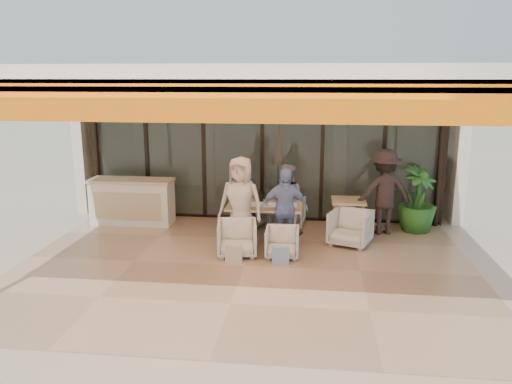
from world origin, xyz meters
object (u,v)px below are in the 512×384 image
at_px(chair_near_right, 282,241).
at_px(standing_woman, 384,192).
at_px(chair_far_right, 288,211).
at_px(diner_periwinkle, 284,209).
at_px(host_counter, 132,201).
at_px(side_table, 348,204).
at_px(dining_table, 264,207).
at_px(diner_grey, 287,199).
at_px(chair_near_left, 237,237).
at_px(diner_navy, 247,199).
at_px(potted_palm, 417,199).
at_px(side_chair, 350,226).
at_px(diner_cream, 241,202).
at_px(chair_far_left, 250,212).

distance_m(chair_near_right, standing_woman, 2.65).
distance_m(chair_far_right, diner_periwinkle, 1.46).
height_order(host_counter, diner_periwinkle, diner_periwinkle).
xyz_separation_m(side_table, standing_woman, (0.72, 0.05, 0.27)).
distance_m(dining_table, diner_grey, 0.62).
relative_size(chair_near_left, standing_woman, 0.40).
xyz_separation_m(host_counter, chair_near_right, (3.48, -1.72, -0.22)).
xyz_separation_m(diner_grey, side_table, (1.29, 0.18, -0.12)).
distance_m(host_counter, dining_table, 3.15).
distance_m(diner_navy, side_table, 2.14).
height_order(chair_near_left, standing_woman, standing_woman).
height_order(host_counter, potted_palm, potted_palm).
height_order(diner_grey, side_chair, diner_grey).
xyz_separation_m(chair_far_right, side_chair, (1.29, -1.07, 0.02)).
bearing_deg(diner_cream, potted_palm, 31.22).
bearing_deg(potted_palm, dining_table, -164.09).
height_order(diner_grey, diner_cream, diner_cream).
bearing_deg(chair_far_left, chair_far_right, -158.50).
bearing_deg(diner_cream, diner_grey, 57.41).
bearing_deg(host_counter, side_chair, -10.61).
bearing_deg(potted_palm, standing_woman, -161.89).
bearing_deg(diner_navy, dining_table, 143.34).
height_order(diner_periwinkle, potted_palm, diner_periwinkle).
height_order(host_counter, side_table, host_counter).
distance_m(chair_near_right, side_chair, 1.54).
xyz_separation_m(chair_far_left, diner_navy, (-0.00, -0.50, 0.43)).
xyz_separation_m(chair_near_left, standing_woman, (2.85, 1.62, 0.54)).
xyz_separation_m(chair_near_left, diner_navy, (0.00, 1.40, 0.38)).
height_order(diner_periwinkle, side_table, diner_periwinkle).
xyz_separation_m(dining_table, chair_far_left, (-0.41, 0.94, -0.37)).
xyz_separation_m(chair_near_right, diner_cream, (-0.84, 0.50, 0.58)).
xyz_separation_m(chair_far_left, chair_near_right, (0.84, -1.90, -0.01)).
relative_size(chair_far_right, standing_woman, 0.41).
relative_size(diner_navy, potted_palm, 1.04).
bearing_deg(chair_far_right, side_table, 171.95).
xyz_separation_m(diner_periwinkle, potted_palm, (2.75, 1.36, -0.07)).
distance_m(diner_periwinkle, side_chair, 1.39).
relative_size(host_counter, chair_near_right, 2.96).
bearing_deg(chair_far_right, host_counter, 8.99).
height_order(dining_table, diner_navy, diner_navy).
distance_m(side_table, potted_palm, 1.49).
bearing_deg(chair_near_left, standing_woman, 21.18).
distance_m(chair_far_right, chair_near_right, 1.90).
relative_size(chair_far_left, chair_far_right, 0.86).
bearing_deg(chair_far_right, chair_near_right, 96.02).
relative_size(chair_far_right, diner_navy, 0.50).
bearing_deg(side_chair, diner_periwinkle, -145.34).
bearing_deg(chair_far_right, standing_woman, 178.15).
bearing_deg(side_table, chair_near_left, -143.53).
relative_size(chair_near_right, diner_periwinkle, 0.39).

